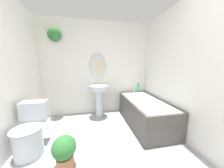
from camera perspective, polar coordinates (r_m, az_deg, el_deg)
The scene contains 8 objects.
wall_back at distance 3.01m, azimuth -8.65°, elevation 8.49°, with size 2.86×0.30×2.40m.
wall_right at distance 2.34m, azimuth 32.09°, elevation 5.48°, with size 0.06×2.69×2.40m.
toilet at distance 2.21m, azimuth -36.05°, elevation -19.07°, with size 0.40×0.59×0.73m.
pedestal_sink at distance 2.83m, azimuth -6.62°, elevation -5.60°, with size 0.46×0.46×0.91m.
bathtub at distance 2.69m, azimuth 16.20°, elevation -13.15°, with size 0.74×1.51×0.62m.
shampoo_bottle at distance 3.11m, azimuth 13.27°, elevation -1.58°, with size 0.06×0.06×0.21m.
potted_plant at distance 1.75m, azimuth -23.03°, elevation -28.78°, with size 0.29×0.29×0.44m.
bath_mat at distance 2.43m, azimuth -4.85°, elevation -22.77°, with size 0.64×0.36×0.02m.
Camera 1 is at (-0.20, -0.41, 1.32)m, focal length 18.00 mm.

